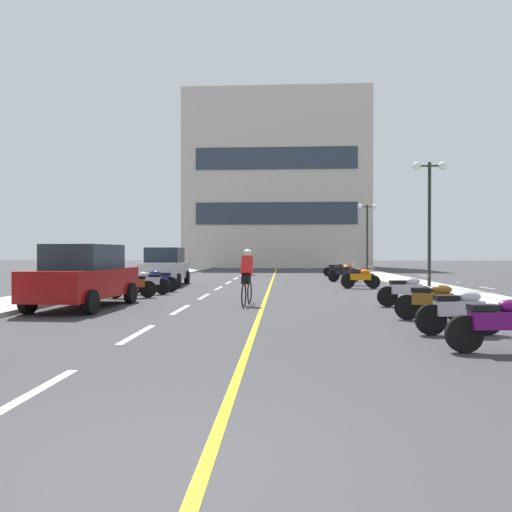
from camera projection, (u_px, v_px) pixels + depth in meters
ground_plane at (266, 284)px, 24.27m from camera, size 140.00×140.00×0.00m
curb_left at (142, 279)px, 27.66m from camera, size 2.40×72.00×0.12m
curb_right at (397, 280)px, 26.87m from camera, size 2.40×72.00×0.12m
lane_dash_0 at (30, 394)px, 5.41m from camera, size 0.14×2.20×0.01m
lane_dash_1 at (137, 334)px, 9.40m from camera, size 0.14×2.20×0.01m
lane_dash_2 at (181, 310)px, 13.40m from camera, size 0.14×2.20×0.01m
lane_dash_3 at (204, 296)px, 17.39m from camera, size 0.14×2.20×0.01m
lane_dash_4 at (219, 288)px, 21.38m from camera, size 0.14×2.20×0.01m
lane_dash_5 at (229, 283)px, 25.38m from camera, size 0.14×2.20×0.01m
lane_dash_6 at (236, 278)px, 29.37m from camera, size 0.14×2.20×0.01m
lane_dash_7 at (241, 275)px, 33.37m from camera, size 0.14×2.20×0.01m
lane_dash_8 at (246, 273)px, 37.36m from camera, size 0.14×2.20×0.01m
lane_dash_9 at (249, 271)px, 41.35m from camera, size 0.14×2.20×0.01m
lane_dash_10 at (252, 269)px, 45.35m from camera, size 0.14×2.20×0.01m
lane_dash_11 at (255, 268)px, 49.34m from camera, size 0.14×2.20×0.01m
centre_line_yellow at (272, 280)px, 27.25m from camera, size 0.12×66.00×0.01m
office_building at (277, 183)px, 52.52m from camera, size 19.23×8.88×18.34m
street_lamp_mid at (429, 196)px, 20.93m from camera, size 1.46×0.36×5.41m
street_lamp_far at (367, 222)px, 37.29m from camera, size 1.46×0.36×5.18m
parked_car_near at (84, 276)px, 13.80m from camera, size 2.10×4.28×1.82m
parked_car_mid at (165, 266)px, 23.24m from camera, size 2.10×4.28×1.82m
motorcycle_1 at (500, 323)px, 7.64m from camera, size 1.70×0.60×0.92m
motorcycle_2 at (460, 311)px, 9.27m from camera, size 1.70×0.60×0.92m
motorcycle_3 at (433, 301)px, 11.14m from camera, size 1.65×0.77×0.92m
motorcycle_4 at (406, 291)px, 14.13m from camera, size 1.70×0.60×0.92m
motorcycle_5 at (131, 285)px, 16.79m from camera, size 1.66×0.73×0.92m
motorcycle_6 at (148, 282)px, 18.21m from camera, size 1.70×0.60×0.92m
motorcycle_7 at (159, 280)px, 19.63m from camera, size 1.67×0.69×0.92m
motorcycle_8 at (361, 278)px, 21.16m from camera, size 1.70×0.60×0.92m
motorcycle_9 at (359, 276)px, 23.17m from camera, size 1.70×0.60×0.92m
motorcycle_10 at (344, 273)px, 25.94m from camera, size 1.70×0.60×0.92m
motorcycle_11 at (343, 272)px, 28.03m from camera, size 1.70×0.60×0.92m
motorcycle_12 at (345, 270)px, 30.03m from camera, size 1.70×0.60×0.92m
motorcycle_13 at (336, 269)px, 31.82m from camera, size 1.68×0.65×0.92m
cyclist_rider at (247, 276)px, 14.55m from camera, size 0.43×1.77×1.71m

